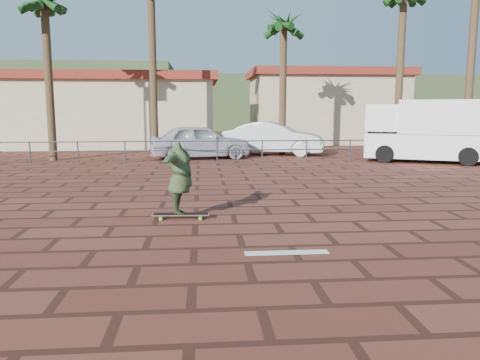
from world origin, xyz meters
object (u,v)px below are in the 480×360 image
Objects in this scene: skateboarder at (180,178)px; car_silver at (200,141)px; campervan at (429,130)px; longboard at (181,215)px; car_white at (274,138)px.

skateboarder is 12.45m from car_silver.
campervan reaches higher than skateboarder.
skateboarder is 0.33× the size of campervan.
skateboarder reaches higher than longboard.
longboard is 12.47m from car_silver.
car_white is at bearing -5.72° from skateboarder.
car_white reaches higher than car_silver.
skateboarder is 14.65m from campervan.
car_white is at bearing 173.50° from campervan.
longboard is 0.24× the size of car_white.
car_white is at bearing 76.06° from longboard.
car_white reaches higher than longboard.
campervan is (10.55, 10.14, 1.34)m from longboard.
campervan is at bearing 46.51° from longboard.
car_silver reaches higher than longboard.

